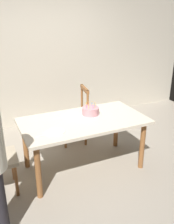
% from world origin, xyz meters
% --- Properties ---
extents(ground, '(6.40, 6.40, 0.00)m').
position_xyz_m(ground, '(0.00, 0.00, 0.00)').
color(ground, '#9E9384').
extents(back_wall, '(6.40, 0.10, 2.60)m').
position_xyz_m(back_wall, '(0.00, 1.85, 1.30)').
color(back_wall, beige).
rests_on(back_wall, ground).
extents(dining_table, '(1.66, 0.89, 0.74)m').
position_xyz_m(dining_table, '(0.00, 0.00, 0.65)').
color(dining_table, beige).
rests_on(dining_table, ground).
extents(birthday_cake, '(0.28, 0.28, 0.18)m').
position_xyz_m(birthday_cake, '(0.15, 0.10, 0.79)').
color(birthday_cake, silver).
rests_on(birthday_cake, dining_table).
extents(plate_near_celebrant, '(0.22, 0.22, 0.01)m').
position_xyz_m(plate_near_celebrant, '(-0.46, -0.20, 0.74)').
color(plate_near_celebrant, white).
rests_on(plate_near_celebrant, dining_table).
extents(plate_far_side, '(0.22, 0.22, 0.01)m').
position_xyz_m(plate_far_side, '(-0.08, 0.20, 0.74)').
color(plate_far_side, white).
rests_on(plate_far_side, dining_table).
extents(fork_near_celebrant, '(0.18, 0.05, 0.01)m').
position_xyz_m(fork_near_celebrant, '(-0.62, -0.22, 0.74)').
color(fork_near_celebrant, silver).
rests_on(fork_near_celebrant, dining_table).
extents(fork_far_side, '(0.18, 0.04, 0.01)m').
position_xyz_m(fork_far_side, '(-0.24, 0.19, 0.74)').
color(fork_far_side, silver).
rests_on(fork_far_side, dining_table).
extents(chair_spindle_back, '(0.50, 0.50, 0.95)m').
position_xyz_m(chair_spindle_back, '(0.18, 0.76, 0.46)').
color(chair_spindle_back, brown).
rests_on(chair_spindle_back, ground).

